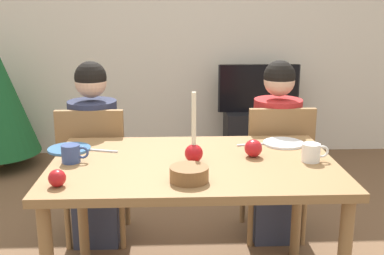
# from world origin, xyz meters

# --- Properties ---
(back_wall) EXTENTS (6.40, 0.10, 2.60)m
(back_wall) POSITION_xyz_m (0.00, 2.60, 1.30)
(back_wall) COLOR beige
(back_wall) RESTS_ON ground
(dining_table) EXTENTS (1.40, 0.90, 0.75)m
(dining_table) POSITION_xyz_m (0.00, 0.00, 0.67)
(dining_table) COLOR olive
(dining_table) RESTS_ON ground
(chair_left) EXTENTS (0.40, 0.40, 0.90)m
(chair_left) POSITION_xyz_m (-0.59, 0.61, 0.51)
(chair_left) COLOR olive
(chair_left) RESTS_ON ground
(chair_right) EXTENTS (0.40, 0.40, 0.90)m
(chair_right) POSITION_xyz_m (0.55, 0.61, 0.51)
(chair_right) COLOR olive
(chair_right) RESTS_ON ground
(person_left_child) EXTENTS (0.30, 0.30, 1.17)m
(person_left_child) POSITION_xyz_m (-0.59, 0.64, 0.57)
(person_left_child) COLOR #33384C
(person_left_child) RESTS_ON ground
(person_right_child) EXTENTS (0.30, 0.30, 1.17)m
(person_right_child) POSITION_xyz_m (0.55, 0.64, 0.57)
(person_right_child) COLOR #33384C
(person_right_child) RESTS_ON ground
(tv_stand) EXTENTS (0.64, 0.40, 0.48)m
(tv_stand) POSITION_xyz_m (0.74, 2.30, 0.24)
(tv_stand) COLOR black
(tv_stand) RESTS_ON ground
(tv) EXTENTS (0.79, 0.05, 0.46)m
(tv) POSITION_xyz_m (0.74, 2.30, 0.71)
(tv) COLOR black
(tv) RESTS_ON tv_stand
(candle_centerpiece) EXTENTS (0.09, 0.09, 0.35)m
(candle_centerpiece) POSITION_xyz_m (0.00, -0.01, 0.82)
(candle_centerpiece) COLOR red
(candle_centerpiece) RESTS_ON dining_table
(plate_left) EXTENTS (0.22, 0.22, 0.01)m
(plate_left) POSITION_xyz_m (-0.65, 0.21, 0.76)
(plate_left) COLOR teal
(plate_left) RESTS_ON dining_table
(plate_right) EXTENTS (0.22, 0.22, 0.01)m
(plate_right) POSITION_xyz_m (0.51, 0.27, 0.76)
(plate_right) COLOR silver
(plate_right) RESTS_ON dining_table
(mug_left) EXTENTS (0.13, 0.09, 0.09)m
(mug_left) POSITION_xyz_m (-0.60, 0.01, 0.79)
(mug_left) COLOR #33477F
(mug_left) RESTS_ON dining_table
(mug_right) EXTENTS (0.13, 0.09, 0.09)m
(mug_right) POSITION_xyz_m (0.58, -0.03, 0.80)
(mug_right) COLOR white
(mug_right) RESTS_ON dining_table
(fork_left) EXTENTS (0.18, 0.06, 0.01)m
(fork_left) POSITION_xyz_m (-0.48, 0.18, 0.75)
(fork_left) COLOR silver
(fork_left) RESTS_ON dining_table
(fork_right) EXTENTS (0.18, 0.04, 0.01)m
(fork_right) POSITION_xyz_m (0.34, 0.26, 0.75)
(fork_right) COLOR silver
(fork_right) RESTS_ON dining_table
(bowl_walnuts) EXTENTS (0.17, 0.17, 0.07)m
(bowl_walnuts) POSITION_xyz_m (-0.03, -0.27, 0.78)
(bowl_walnuts) COLOR brown
(bowl_walnuts) RESTS_ON dining_table
(apple_near_candle) EXTENTS (0.08, 0.08, 0.08)m
(apple_near_candle) POSITION_xyz_m (-0.59, -0.31, 0.79)
(apple_near_candle) COLOR #B2181B
(apple_near_candle) RESTS_ON dining_table
(apple_by_left_plate) EXTENTS (0.09, 0.09, 0.09)m
(apple_by_left_plate) POSITION_xyz_m (0.30, 0.06, 0.79)
(apple_by_left_plate) COLOR red
(apple_by_left_plate) RESTS_ON dining_table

